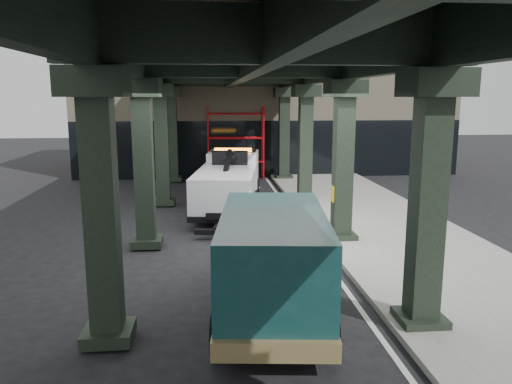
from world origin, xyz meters
TOP-DOWN VIEW (x-y plane):
  - ground at (0.00, 0.00)m, footprint 90.00×90.00m
  - sidewalk at (4.50, 2.00)m, footprint 5.00×40.00m
  - lane_stripe at (1.70, 2.00)m, footprint 0.12×38.00m
  - viaduct at (-0.40, 2.00)m, footprint 7.40×32.00m
  - building at (2.00, 20.00)m, footprint 22.00×10.00m
  - scaffolding at (0.00, 14.64)m, footprint 3.08×0.88m
  - tow_truck at (-0.67, 6.93)m, footprint 3.04×7.69m
  - towed_van at (-0.21, -3.06)m, footprint 2.72×5.74m

SIDE VIEW (x-z plane):
  - ground at x=0.00m, z-range 0.00..0.00m
  - lane_stripe at x=1.70m, z-range 0.00..0.01m
  - sidewalk at x=4.50m, z-range 0.00..0.15m
  - tow_truck at x=-0.67m, z-range -0.03..2.43m
  - towed_van at x=-0.21m, z-range 0.08..2.34m
  - scaffolding at x=0.00m, z-range 0.11..4.11m
  - building at x=2.00m, z-range 0.00..8.00m
  - viaduct at x=-0.40m, z-range 2.26..8.66m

